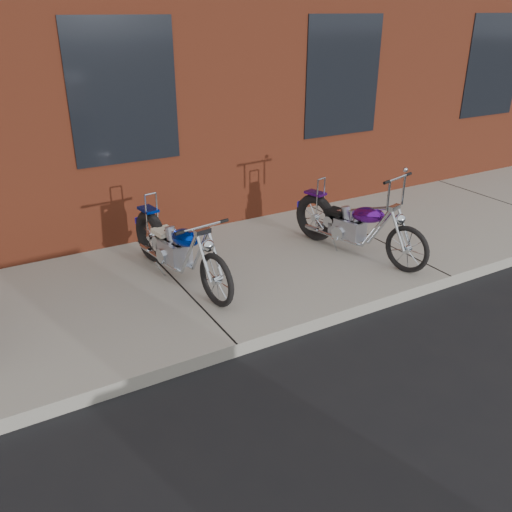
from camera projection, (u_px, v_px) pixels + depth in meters
ground at (237, 357)px, 5.39m from camera, size 120.00×120.00×0.00m
sidewalk at (179, 289)px, 6.55m from camera, size 22.00×3.00×0.15m
chopper_purple at (355, 227)px, 7.17m from camera, size 0.72×2.06×1.18m
chopper_blue at (178, 250)px, 6.46m from camera, size 0.56×2.14×0.93m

